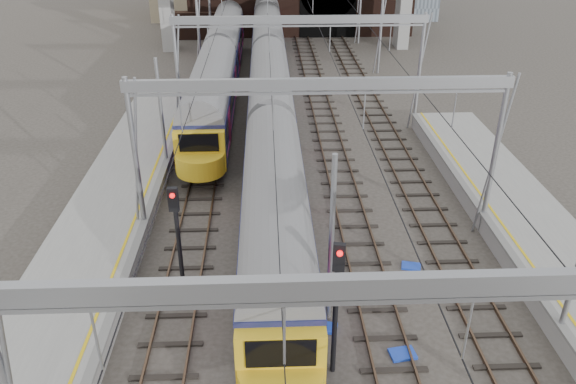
{
  "coord_description": "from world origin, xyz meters",
  "views": [
    {
      "loc": [
        -2.3,
        -15.22,
        14.72
      ],
      "look_at": [
        -1.35,
        8.0,
        2.4
      ],
      "focal_mm": 35.0,
      "sensor_mm": 36.0,
      "label": 1
    }
  ],
  "objects_px": {
    "train_main": "(269,64)",
    "train_second": "(220,65)",
    "signal_near_left": "(178,233)",
    "signal_near_centre": "(337,295)"
  },
  "relations": [
    {
      "from": "train_second",
      "to": "signal_near_centre",
      "type": "height_order",
      "value": "signal_near_centre"
    },
    {
      "from": "signal_near_centre",
      "to": "train_main",
      "type": "bearing_deg",
      "value": 103.51
    },
    {
      "from": "train_main",
      "to": "train_second",
      "type": "distance_m",
      "value": 4.0
    },
    {
      "from": "train_second",
      "to": "signal_near_centre",
      "type": "xyz_separation_m",
      "value": [
        5.85,
        -30.97,
        0.8
      ]
    },
    {
      "from": "signal_near_left",
      "to": "train_second",
      "type": "bearing_deg",
      "value": 93.42
    },
    {
      "from": "train_second",
      "to": "signal_near_left",
      "type": "distance_m",
      "value": 26.96
    },
    {
      "from": "train_second",
      "to": "signal_near_left",
      "type": "xyz_separation_m",
      "value": [
        0.23,
        -26.95,
        0.77
      ]
    },
    {
      "from": "signal_near_centre",
      "to": "train_second",
      "type": "bearing_deg",
      "value": 110.79
    },
    {
      "from": "signal_near_left",
      "to": "signal_near_centre",
      "type": "height_order",
      "value": "signal_near_centre"
    },
    {
      "from": "train_main",
      "to": "train_second",
      "type": "relative_size",
      "value": 1.95
    }
  ]
}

